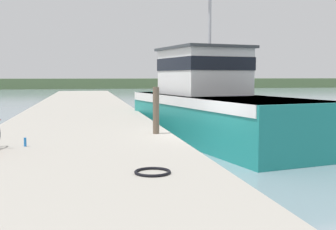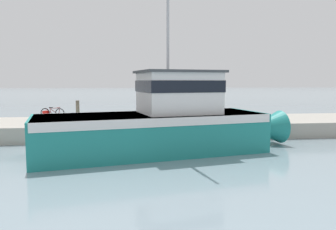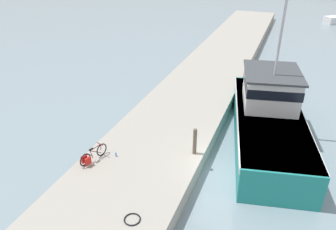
# 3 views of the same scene
# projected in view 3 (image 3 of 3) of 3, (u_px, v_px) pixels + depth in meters

# --- Properties ---
(ground_plane) EXTENTS (320.00, 320.00, 0.00)m
(ground_plane) POSITION_uv_depth(u_px,v_px,m) (223.00, 178.00, 16.97)
(ground_plane) COLOR gray
(dock_pier) EXTENTS (5.83, 80.00, 0.96)m
(dock_pier) POSITION_uv_depth(u_px,v_px,m) (151.00, 153.00, 18.05)
(dock_pier) COLOR #A39E93
(dock_pier) RESTS_ON ground_plane
(fishing_boat_main) EXTENTS (5.98, 13.41, 11.47)m
(fishing_boat_main) POSITION_uv_depth(u_px,v_px,m) (268.00, 115.00, 19.74)
(fishing_boat_main) COLOR teal
(fishing_boat_main) RESTS_ON ground_plane
(bicycle_touring) EXTENTS (0.71, 1.74, 0.75)m
(bicycle_touring) POSITION_uv_depth(u_px,v_px,m) (91.00, 156.00, 16.42)
(bicycle_touring) COLOR black
(bicycle_touring) RESTS_ON dock_pier
(mooring_post) EXTENTS (0.20, 0.20, 1.47)m
(mooring_post) POSITION_uv_depth(u_px,v_px,m) (195.00, 142.00, 16.88)
(mooring_post) COLOR brown
(mooring_post) RESTS_ON dock_pier
(hose_coil) EXTENTS (0.69, 0.69, 0.05)m
(hose_coil) POSITION_uv_depth(u_px,v_px,m) (132.00, 219.00, 13.14)
(hose_coil) COLOR black
(hose_coil) RESTS_ON dock_pier
(water_bottle_by_bike) EXTENTS (0.07, 0.07, 0.23)m
(water_bottle_by_bike) POSITION_uv_depth(u_px,v_px,m) (116.00, 154.00, 16.94)
(water_bottle_by_bike) COLOR blue
(water_bottle_by_bike) RESTS_ON dock_pier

